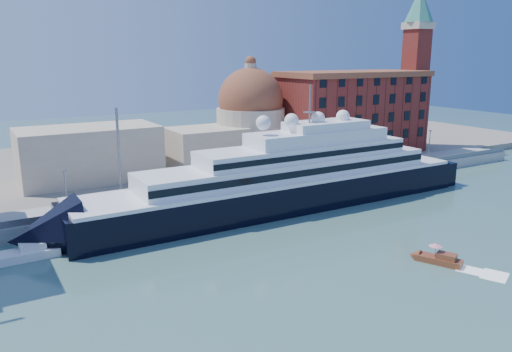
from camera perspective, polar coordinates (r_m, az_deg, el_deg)
ground at (r=76.94m, az=6.94°, el=-9.01°), size 400.00×400.00×0.00m
quay at (r=103.98m, az=-4.49°, el=-2.18°), size 180.00×10.00×2.50m
land at (r=141.02m, az=-11.87°, el=1.67°), size 260.00×72.00×2.00m
quay_fence at (r=99.61m, az=-3.36°, el=-1.76°), size 180.00×0.10×1.20m
superyacht at (r=96.67m, az=1.68°, el=-1.16°), size 93.74×13.00×28.01m
service_barge at (r=82.49m, az=-25.20°, el=-8.15°), size 11.00×3.88×2.46m
water_taxi at (r=78.13m, az=20.26°, el=-8.85°), size 4.68×6.81×3.09m
warehouse at (r=145.20m, az=10.99°, el=7.16°), size 43.00×19.00×23.25m
campanile at (r=161.28m, az=17.82°, el=12.73°), size 8.40×8.40×47.00m
church at (r=125.67m, az=-6.74°, el=5.02°), size 66.00×18.00×25.50m
lamp_posts at (r=95.62m, az=-10.95°, el=1.52°), size 120.80×2.40×18.00m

